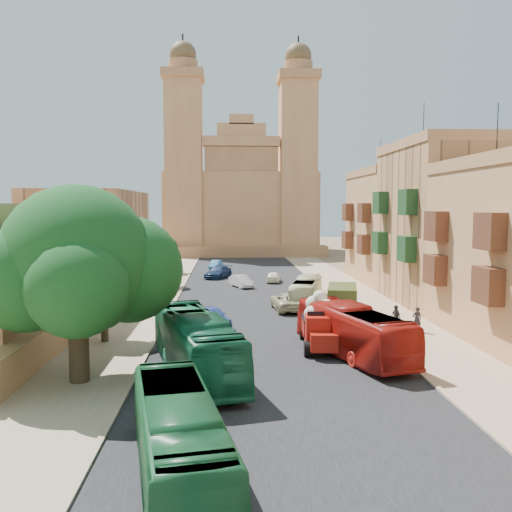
{
  "coord_description": "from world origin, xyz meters",
  "views": [
    {
      "loc": [
        -2.55,
        -22.71,
        8.25
      ],
      "look_at": [
        0.0,
        26.0,
        4.0
      ],
      "focal_mm": 40.0,
      "sensor_mm": 36.0,
      "label": 1
    }
  ],
  "objects": [
    {
      "name": "west_building_low",
      "position": [
        -18.0,
        18.0,
        4.2
      ],
      "size": [
        10.0,
        28.0,
        8.4
      ],
      "primitive_type": "cube",
      "color": "#9E6B45",
      "rests_on": "ground"
    },
    {
      "name": "car_white_b",
      "position": [
        2.59,
        38.71,
        0.6
      ],
      "size": [
        2.02,
        3.7,
        1.19
      ],
      "primitive_type": "imported",
      "rotation": [
        0.0,
        0.0,
        2.96
      ],
      "color": "white",
      "rests_on": "ground"
    },
    {
      "name": "car_cream",
      "position": [
        2.38,
        21.93,
        0.72
      ],
      "size": [
        2.75,
        5.31,
        1.43
      ],
      "primitive_type": "imported",
      "rotation": [
        0.0,
        0.0,
        3.22
      ],
      "color": "#C3BE93",
      "rests_on": "ground"
    },
    {
      "name": "church",
      "position": [
        -0.0,
        78.61,
        9.52
      ],
      "size": [
        28.0,
        22.5,
        36.3
      ],
      "color": "#B27C50",
      "rests_on": "ground"
    },
    {
      "name": "sidewalk_east",
      "position": [
        9.5,
        30.0,
        0.01
      ],
      "size": [
        5.0,
        140.0,
        0.01
      ],
      "primitive_type": "cube",
      "color": "tan",
      "rests_on": "ground"
    },
    {
      "name": "red_truck",
      "position": [
        2.97,
        9.86,
        1.44
      ],
      "size": [
        2.6,
        5.75,
        3.27
      ],
      "color": "#AD180D",
      "rests_on": "ground"
    },
    {
      "name": "townhouse_d",
      "position": [
        15.95,
        39.0,
        6.16
      ],
      "size": [
        9.0,
        14.0,
        15.9
      ],
      "color": "#B27C50",
      "rests_on": "ground"
    },
    {
      "name": "bus_red_east",
      "position": [
        4.38,
        7.8,
        1.4
      ],
      "size": [
        5.06,
        10.32,
        2.8
      ],
      "primitive_type": "imported",
      "rotation": [
        0.0,
        0.0,
        3.42
      ],
      "color": "#AF1A12",
      "rests_on": "ground"
    },
    {
      "name": "car_dkblue",
      "position": [
        -3.49,
        42.65,
        0.68
      ],
      "size": [
        3.64,
        5.04,
        1.36
      ],
      "primitive_type": "imported",
      "rotation": [
        0.0,
        0.0,
        -0.42
      ],
      "color": "navy",
      "rests_on": "ground"
    },
    {
      "name": "street_tree_a",
      "position": [
        -10.0,
        12.0,
        3.59
      ],
      "size": [
        3.49,
        3.49,
        5.36
      ],
      "color": "#382B1C",
      "rests_on": "ground"
    },
    {
      "name": "ficus_tree",
      "position": [
        -9.42,
        4.01,
        5.49
      ],
      "size": [
        9.3,
        8.55,
        9.3
      ],
      "color": "#382B1C",
      "rests_on": "ground"
    },
    {
      "name": "olive_pickup",
      "position": [
        6.5,
        20.97,
        1.01
      ],
      "size": [
        3.16,
        5.33,
        2.06
      ],
      "color": "#414A1B",
      "rests_on": "ground"
    },
    {
      "name": "kerb_west",
      "position": [
        -7.0,
        30.0,
        0.06
      ],
      "size": [
        0.25,
        140.0,
        0.12
      ],
      "primitive_type": "cube",
      "color": "tan",
      "rests_on": "ground"
    },
    {
      "name": "road_surface",
      "position": [
        0.0,
        30.0,
        0.01
      ],
      "size": [
        14.0,
        140.0,
        0.01
      ],
      "primitive_type": "cube",
      "color": "black",
      "rests_on": "ground"
    },
    {
      "name": "west_wall",
      "position": [
        -12.5,
        20.0,
        0.9
      ],
      "size": [
        1.0,
        40.0,
        1.8
      ],
      "primitive_type": "cube",
      "color": "#B27C50",
      "rests_on": "ground"
    },
    {
      "name": "street_tree_c",
      "position": [
        -10.0,
        36.0,
        3.73
      ],
      "size": [
        3.62,
        3.62,
        5.56
      ],
      "color": "#382B1C",
      "rests_on": "ground"
    },
    {
      "name": "townhouse_c",
      "position": [
        15.95,
        25.0,
        6.91
      ],
      "size": [
        9.0,
        14.0,
        17.4
      ],
      "color": "tan",
      "rests_on": "ground"
    },
    {
      "name": "kerb_east",
      "position": [
        7.0,
        30.0,
        0.06
      ],
      "size": [
        0.25,
        140.0,
        0.12
      ],
      "primitive_type": "cube",
      "color": "tan",
      "rests_on": "ground"
    },
    {
      "name": "ground",
      "position": [
        0.0,
        0.0,
        0.0
      ],
      "size": [
        260.0,
        260.0,
        0.0
      ],
      "primitive_type": "plane",
      "color": "brown"
    },
    {
      "name": "car_blue_a",
      "position": [
        -3.56,
        16.33,
        0.68
      ],
      "size": [
        3.09,
        4.29,
        1.36
      ],
      "primitive_type": "imported",
      "rotation": [
        0.0,
        0.0,
        0.42
      ],
      "color": "#3754AB",
      "rests_on": "ground"
    },
    {
      "name": "street_tree_b",
      "position": [
        -10.0,
        24.0,
        3.77
      ],
      "size": [
        3.66,
        3.66,
        5.62
      ],
      "color": "#382B1C",
      "rests_on": "ground"
    },
    {
      "name": "street_tree_d",
      "position": [
        -10.0,
        48.0,
        3.06
      ],
      "size": [
        2.98,
        2.98,
        4.58
      ],
      "color": "#382B1C",
      "rests_on": "ground"
    },
    {
      "name": "car_white_a",
      "position": [
        -1.04,
        35.01,
        0.62
      ],
      "size": [
        2.65,
        3.99,
        1.24
      ],
      "primitive_type": "imported",
      "rotation": [
        0.0,
        0.0,
        0.39
      ],
      "color": "silver",
      "rests_on": "ground"
    },
    {
      "name": "sidewalk_west",
      "position": [
        -9.5,
        30.0,
        0.01
      ],
      "size": [
        5.0,
        140.0,
        0.01
      ],
      "primitive_type": "cube",
      "color": "tan",
      "rests_on": "ground"
    },
    {
      "name": "car_blue_b",
      "position": [
        -3.95,
        52.95,
        0.56
      ],
      "size": [
        1.89,
        3.55,
        1.11
      ],
      "primitive_type": "imported",
      "rotation": [
        0.0,
        0.0,
        -0.22
      ],
      "color": "#3983C3",
      "rests_on": "ground"
    },
    {
      "name": "bus_green_south",
      "position": [
        -4.0,
        -6.24,
        1.34
      ],
      "size": [
        3.99,
        9.86,
        2.68
      ],
      "primitive_type": "imported",
      "rotation": [
        0.0,
        0.0,
        0.19
      ],
      "color": "#1E6736",
      "rests_on": "ground"
    },
    {
      "name": "west_building_mid",
      "position": [
        -18.0,
        44.0,
        5.0
      ],
      "size": [
        10.0,
        22.0,
        10.0
      ],
      "primitive_type": "cube",
      "color": "tan",
      "rests_on": "ground"
    },
    {
      "name": "bus_cream_east",
      "position": [
        4.12,
        24.24,
        1.16
      ],
      "size": [
        3.9,
        8.52,
        2.31
      ],
      "primitive_type": "imported",
      "rotation": [
        0.0,
        0.0,
        2.9
      ],
      "color": "#F9F7C8",
      "rests_on": "ground"
    },
    {
      "name": "pedestrian_c",
      "position": [
        8.79,
        14.45,
        0.84
      ],
      "size": [
        0.68,
        1.06,
        1.68
      ],
      "primitive_type": "imported",
      "rotation": [
        0.0,
        0.0,
        5.02
      ],
      "color": "#303033",
      "rests_on": "ground"
    },
    {
      "name": "pedestrian_a",
      "position": [
        9.93,
        13.55,
        0.84
      ],
      "size": [
        0.65,
        0.46,
        1.69
      ],
      "primitive_type": "imported",
      "rotation": [
        0.0,
        0.0,
        3.23
      ],
      "color": "black",
      "rests_on": "ground"
    },
    {
      "name": "bus_green_north",
      "position": [
        -4.04,
        4.76,
        1.52
      ],
      "size": [
        5.25,
        11.24,
        3.05
      ],
      "primitive_type": "imported",
      "rotation": [
        0.0,
        0.0,
        0.26
      ],
      "color": "#176440",
      "rests_on": "ground"
    }
  ]
}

